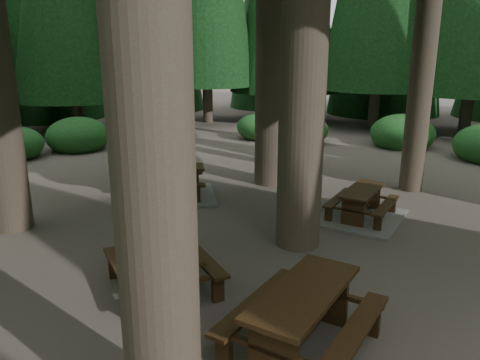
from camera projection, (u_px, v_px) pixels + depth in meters
name	position (u px, v px, depth m)	size (l,w,h in m)	color
ground	(266.00, 255.00, 8.62)	(80.00, 80.00, 0.00)	#4B433D
picnic_table_a	(361.00, 209.00, 10.40)	(2.62, 2.53, 0.69)	gray
picnic_table_b	(163.00, 258.00, 7.27)	(1.52, 1.87, 0.79)	#321E0F
picnic_table_c	(168.00, 187.00, 11.90)	(2.78, 2.52, 0.79)	gray
picnic_table_e	(303.00, 311.00, 5.75)	(2.50, 2.39, 0.85)	#321E0F
shrub_ring	(279.00, 216.00, 9.46)	(23.86, 24.64, 1.49)	#1D501B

